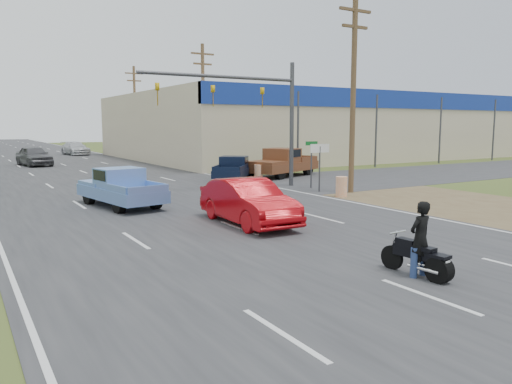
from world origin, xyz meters
TOP-DOWN VIEW (x-y plane):
  - ground at (0.00, 0.00)m, footprint 200.00×200.00m
  - main_road at (0.00, 40.00)m, footprint 15.00×180.00m
  - cross_road at (0.00, 18.00)m, footprint 120.00×10.00m
  - dirt_verge at (11.00, 10.00)m, footprint 8.00×18.00m
  - big_box_store at (32.00, 39.93)m, footprint 50.00×28.10m
  - utility_pole_1 at (9.50, 13.00)m, footprint 2.00×0.28m
  - utility_pole_2 at (9.50, 31.00)m, footprint 2.00×0.28m
  - utility_pole_3 at (9.50, 49.00)m, footprint 2.00×0.28m
  - tree_3 at (55.00, 70.00)m, footprint 8.40×8.40m
  - tree_5 at (30.00, 95.00)m, footprint 7.98×7.98m
  - barrel_0 at (8.00, 12.00)m, footprint 0.56×0.56m
  - barrel_1 at (8.40, 20.50)m, footprint 0.56×0.56m
  - lane_sign at (8.20, 14.00)m, footprint 1.20×0.08m
  - street_name_sign at (8.80, 15.50)m, footprint 0.80×0.08m
  - signal_mast at (5.82, 17.00)m, footprint 9.12×0.40m
  - red_convertible at (0.65, 8.47)m, footprint 1.84×4.89m
  - motorcycle at (0.92, 1.01)m, footprint 0.59×1.92m
  - rider at (0.91, 1.04)m, footprint 0.65×0.45m
  - blue_pickup at (-2.13, 14.76)m, footprint 2.73×5.30m
  - navy_pickup at (7.07, 21.32)m, footprint 4.37×4.68m
  - brown_pickup at (10.90, 21.53)m, footprint 6.25×4.29m
  - distant_car_grey at (-2.34, 40.06)m, footprint 2.83×5.30m
  - distant_car_silver at (3.99, 54.65)m, footprint 2.78×5.50m

SIDE VIEW (x-z plane):
  - ground at x=0.00m, z-range 0.00..0.00m
  - dirt_verge at x=11.00m, z-range 0.00..0.01m
  - cross_road at x=0.00m, z-range 0.00..0.02m
  - main_road at x=0.00m, z-range 0.00..0.02m
  - motorcycle at x=0.92m, z-range -0.06..0.92m
  - barrel_0 at x=8.00m, z-range 0.00..1.00m
  - barrel_1 at x=8.40m, z-range 0.00..1.00m
  - distant_car_silver at x=3.99m, z-range 0.00..1.53m
  - navy_pickup at x=7.07m, z-range 0.01..1.54m
  - red_convertible at x=0.65m, z-range 0.00..1.60m
  - rider at x=0.91m, z-range 0.00..1.69m
  - blue_pickup at x=-2.13m, z-range 0.01..1.68m
  - distant_car_grey at x=-2.34m, z-range 0.00..1.71m
  - brown_pickup at x=10.90m, z-range 0.01..1.95m
  - street_name_sign at x=8.80m, z-range 0.30..2.91m
  - lane_sign at x=8.20m, z-range 0.64..3.16m
  - big_box_store at x=32.00m, z-range 0.01..6.61m
  - signal_mast at x=5.82m, z-range 1.30..8.30m
  - utility_pole_1 at x=9.50m, z-range 0.32..10.32m
  - utility_pole_2 at x=9.50m, z-range 0.32..10.32m
  - utility_pole_3 at x=9.50m, z-range 0.32..10.32m
  - tree_5 at x=30.00m, z-range 0.94..10.82m
  - tree_3 at x=55.00m, z-range 0.99..11.39m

